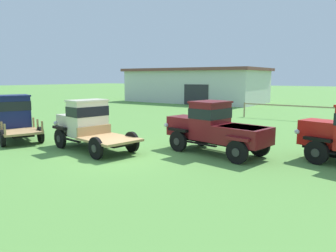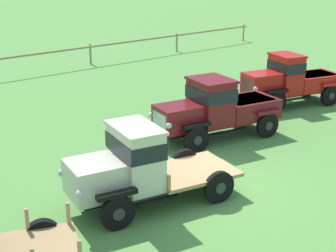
% 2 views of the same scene
% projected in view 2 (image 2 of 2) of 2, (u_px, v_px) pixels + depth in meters
% --- Properties ---
extents(ground_plane, '(240.00, 240.00, 0.00)m').
position_uv_depth(ground_plane, '(211.00, 187.00, 14.74)').
color(ground_plane, '#5B9342').
extents(paddock_fence, '(19.91, 0.69, 1.20)m').
position_uv_depth(paddock_fence, '(136.00, 43.00, 31.61)').
color(paddock_fence, '#997F60').
rests_on(paddock_fence, ground).
extents(vintage_truck_second_in_line, '(4.90, 2.67, 2.23)m').
position_uv_depth(vintage_truck_second_in_line, '(133.00, 166.00, 13.26)').
color(vintage_truck_second_in_line, black).
rests_on(vintage_truck_second_in_line, ground).
extents(vintage_truck_midrow_center, '(4.92, 2.54, 2.22)m').
position_uv_depth(vintage_truck_midrow_center, '(216.00, 108.00, 18.12)').
color(vintage_truck_midrow_center, black).
rests_on(vintage_truck_midrow_center, ground).
extents(vintage_truck_far_side, '(4.74, 2.72, 2.25)m').
position_uv_depth(vintage_truck_far_side, '(290.00, 80.00, 22.03)').
color(vintage_truck_far_side, black).
rests_on(vintage_truck_far_side, ground).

